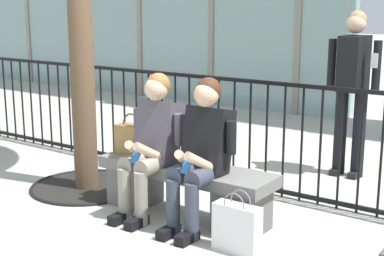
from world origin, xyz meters
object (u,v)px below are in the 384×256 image
at_px(seated_person_companion, 201,149).
at_px(shopping_bag, 237,228).
at_px(stone_bench, 185,185).
at_px(bystander_at_railing, 353,81).
at_px(seated_person_with_phone, 152,141).
at_px(handbag_on_bench, 132,139).

bearing_deg(seated_person_companion, shopping_bag, -25.56).
bearing_deg(stone_bench, bystander_at_railing, 70.61).
bearing_deg(seated_person_companion, seated_person_with_phone, 180.00).
bearing_deg(handbag_on_bench, stone_bench, 0.99).
relative_size(stone_bench, handbag_on_bench, 4.22).
xyz_separation_m(seated_person_with_phone, shopping_bag, (0.98, -0.23, -0.47)).
bearing_deg(seated_person_with_phone, stone_bench, 26.87).
xyz_separation_m(stone_bench, handbag_on_bench, (-0.58, -0.01, 0.32)).
relative_size(seated_person_with_phone, handbag_on_bench, 3.20).
height_order(stone_bench, seated_person_companion, seated_person_companion).
xyz_separation_m(handbag_on_bench, bystander_at_railing, (1.27, 1.97, 0.41)).
bearing_deg(shopping_bag, seated_person_companion, 154.44).
distance_m(seated_person_with_phone, shopping_bag, 1.11).
bearing_deg(handbag_on_bench, shopping_bag, -14.81).
xyz_separation_m(shopping_bag, bystander_at_railing, (-0.04, 2.32, 0.82)).
distance_m(seated_person_companion, shopping_bag, 0.70).
height_order(shopping_bag, bystander_at_railing, bystander_at_railing).
bearing_deg(shopping_bag, handbag_on_bench, 165.19).
height_order(stone_bench, bystander_at_railing, bystander_at_railing).
height_order(handbag_on_bench, shopping_bag, handbag_on_bench).
height_order(stone_bench, shopping_bag, shopping_bag).
height_order(seated_person_companion, bystander_at_railing, bystander_at_railing).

